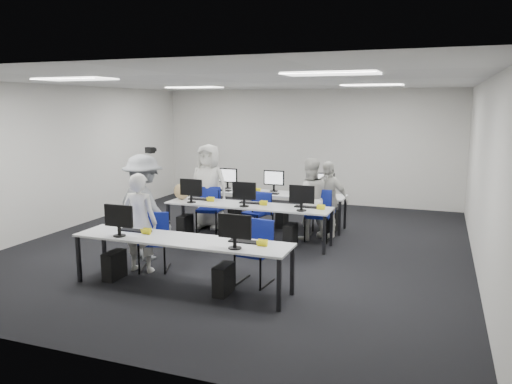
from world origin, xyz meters
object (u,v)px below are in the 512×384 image
(desk_front, at_px, (181,242))
(chair_5, at_px, (215,215))
(photographer, at_px, (144,207))
(chair_0, at_px, (155,252))
(chair_1, at_px, (255,264))
(chair_2, at_px, (209,218))
(desk_mid, at_px, (248,207))
(chair_4, at_px, (318,225))
(chair_3, at_px, (255,221))
(student_1, at_px, (309,199))
(student_3, at_px, (327,199))
(chair_7, at_px, (321,222))
(student_0, at_px, (140,223))
(chair_6, at_px, (263,219))
(student_2, at_px, (209,186))

(desk_front, bearing_deg, chair_5, 107.24)
(chair_5, relative_size, photographer, 0.49)
(desk_front, bearing_deg, chair_0, 144.17)
(chair_1, height_order, chair_2, chair_1)
(desk_mid, bearing_deg, chair_5, 142.93)
(chair_4, bearing_deg, chair_5, 172.08)
(chair_0, height_order, chair_3, chair_0)
(chair_2, relative_size, student_1, 0.57)
(chair_3, height_order, photographer, photographer)
(chair_3, bearing_deg, chair_0, -92.09)
(chair_4, distance_m, student_3, 0.55)
(chair_1, relative_size, chair_2, 1.01)
(chair_2, bearing_deg, photographer, -108.87)
(chair_1, relative_size, chair_7, 0.94)
(chair_4, xyz_separation_m, student_1, (-0.18, -0.02, 0.50))
(chair_3, xyz_separation_m, student_0, (-0.89, -2.77, 0.52))
(desk_mid, bearing_deg, chair_2, 156.15)
(chair_5, distance_m, chair_6, 1.07)
(chair_3, relative_size, student_3, 0.56)
(chair_2, relative_size, student_0, 0.58)
(student_3, bearing_deg, chair_1, -86.75)
(desk_front, bearing_deg, chair_6, 89.66)
(chair_2, distance_m, student_3, 2.45)
(chair_7, bearing_deg, student_0, -128.01)
(chair_1, bearing_deg, desk_front, -142.83)
(chair_0, bearing_deg, chair_2, 74.82)
(student_3, bearing_deg, chair_3, -156.57)
(chair_4, xyz_separation_m, student_2, (-2.41, 0.16, 0.59))
(chair_4, height_order, chair_6, chair_4)
(chair_3, distance_m, chair_5, 0.99)
(desk_front, height_order, chair_5, chair_5)
(student_2, xyz_separation_m, student_3, (2.52, 0.13, -0.14))
(desk_mid, relative_size, student_0, 2.04)
(desk_front, relative_size, chair_7, 3.25)
(desk_mid, relative_size, chair_7, 3.25)
(student_0, bearing_deg, desk_mid, -117.77)
(student_3, distance_m, photographer, 3.60)
(student_1, relative_size, student_2, 0.89)
(photographer, bearing_deg, chair_1, -176.01)
(student_2, distance_m, photographer, 2.37)
(desk_front, height_order, student_3, student_3)
(chair_2, relative_size, chair_7, 0.93)
(chair_1, height_order, chair_7, chair_7)
(student_3, bearing_deg, chair_2, -157.55)
(chair_1, relative_size, chair_6, 1.08)
(chair_3, bearing_deg, chair_7, 23.63)
(student_1, bearing_deg, chair_3, -24.69)
(chair_1, height_order, student_3, student_3)
(chair_2, xyz_separation_m, photographer, (-0.23, -2.03, 0.60))
(chair_7, distance_m, student_1, 0.58)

